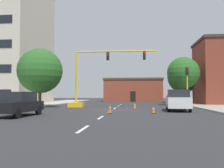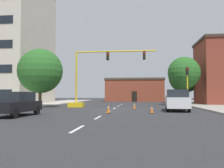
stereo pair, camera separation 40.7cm
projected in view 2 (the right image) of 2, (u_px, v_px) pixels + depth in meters
The scene contains 21 objects.
ground_plane at pixel (112, 110), 24.97m from camera, with size 160.00×160.00×0.00m, color #2D2D30.
sidewalk_left at pixel (32, 105), 34.27m from camera, with size 6.00×56.00×0.14m, color #B2ADA3.
sidewalk_right at pixel (213, 106), 31.56m from camera, with size 6.00×56.00×0.14m, color #9E998E.
lane_stripe_seg_0 at pixel (77, 129), 11.07m from camera, with size 0.16×2.40×0.01m, color silver.
lane_stripe_seg_1 at pixel (98, 117), 16.53m from camera, with size 0.16×2.40×0.01m, color silver.
lane_stripe_seg_2 at pixel (108, 112), 21.99m from camera, with size 0.16×2.40×0.01m, color silver.
lane_stripe_seg_3 at pixel (115, 108), 27.46m from camera, with size 0.16×2.40×0.01m, color silver.
lane_stripe_seg_4 at pixel (119, 106), 32.92m from camera, with size 0.16×2.40×0.01m, color silver.
lane_stripe_seg_5 at pixel (122, 104), 38.38m from camera, with size 0.16×2.40×0.01m, color silver.
building_tall_left at pixel (6, 42), 39.88m from camera, with size 12.41×13.95×20.11m.
building_brick_center at pixel (135, 90), 55.03m from camera, with size 12.82×7.59×5.06m.
traffic_signal_gantry at pixel (88, 88), 29.84m from camera, with size 10.63×1.20×6.83m.
traffic_light_pole_right at pixel (187, 78), 29.22m from camera, with size 0.32×0.47×4.80m.
tree_right_mid at pixel (184, 73), 34.53m from camera, with size 4.52×4.52×6.84m.
tree_left_near at pixel (40, 71), 29.66m from camera, with size 5.37×5.37×7.06m.
tree_right_far at pixel (185, 77), 42.95m from camera, with size 5.56×5.56×7.39m.
pickup_truck_white at pixel (177, 101), 23.18m from camera, with size 2.42×5.54×1.99m.
sedan_black_near_left at pixel (16, 104), 17.57m from camera, with size 2.10×4.60×1.74m.
traffic_cone_roadside_a at pixel (108, 109), 20.14m from camera, with size 0.36×0.36×0.74m.
traffic_cone_roadside_b at pixel (152, 110), 20.10m from camera, with size 0.36×0.36×0.60m.
traffic_cone_roadside_c at pixel (134, 106), 26.24m from camera, with size 0.36×0.36×0.65m.
Camera 2 is at (2.80, -24.90, 1.56)m, focal length 39.41 mm.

